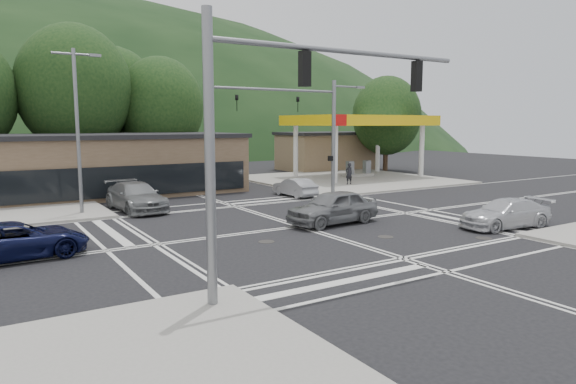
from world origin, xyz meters
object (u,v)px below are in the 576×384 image
car_queue_b (180,177)px  car_northbound (136,196)px  car_silver_east (505,213)px  car_blue_west (17,240)px  pedestrian (349,174)px  car_queue_a (295,187)px  car_grey_center (333,207)px

car_queue_b → car_northbound: size_ratio=0.70×
car_silver_east → car_queue_b: size_ratio=1.21×
car_queue_b → car_northbound: car_northbound is taller
car_queue_b → car_northbound: 12.23m
car_blue_west → car_northbound: bearing=-43.5°
car_blue_west → pedestrian: size_ratio=2.94×
car_queue_a → pedestrian: pedestrian is taller
car_grey_center → car_blue_west: bearing=-98.5°
car_grey_center → car_silver_east: 8.38m
car_silver_east → car_northbound: size_ratio=0.85×
car_grey_center → car_northbound: car_grey_center is taller
car_blue_west → car_northbound: (6.80, 8.50, 0.11)m
car_blue_west → car_grey_center: size_ratio=1.01×
car_queue_b → pedestrian: 13.76m
car_blue_west → car_northbound: car_northbound is taller
car_blue_west → car_northbound: size_ratio=0.90×
car_queue_a → car_northbound: (-11.00, 0.00, 0.18)m
car_queue_a → pedestrian: (6.86, 2.61, 0.37)m
car_queue_b → car_northbound: bearing=66.8°
car_northbound → pedestrian: bearing=4.2°
car_blue_west → car_queue_a: size_ratio=1.31×
car_silver_east → car_northbound: car_northbound is taller
car_queue_a → car_queue_b: (-4.50, 10.35, 0.03)m
car_silver_east → car_blue_west: bearing=-97.6°
car_silver_east → pedestrian: (3.98, 17.11, 0.32)m
car_queue_b → car_grey_center: bearing=101.3°
car_grey_center → pedestrian: 15.91m
pedestrian → car_silver_east: bearing=80.7°
car_silver_east → pedestrian: pedestrian is taller
car_blue_west → car_queue_b: size_ratio=1.28×
car_northbound → car_blue_west: bearing=-132.7°
car_blue_west → car_queue_a: bearing=-69.4°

